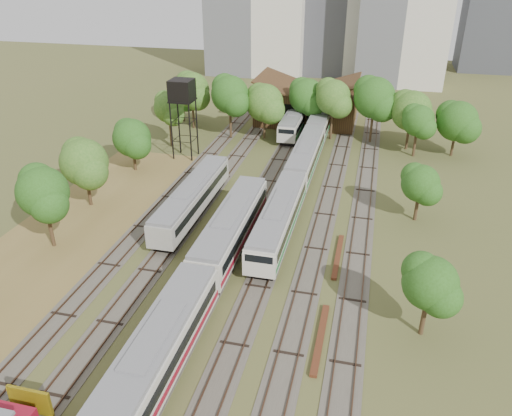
# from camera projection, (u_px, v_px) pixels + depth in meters

# --- Properties ---
(ground) EXTENTS (240.00, 240.00, 0.00)m
(ground) POSITION_uv_depth(u_px,v_px,m) (194.00, 372.00, 34.00)
(ground) COLOR #475123
(ground) RESTS_ON ground
(dry_grass_patch) EXTENTS (14.00, 60.00, 0.04)m
(dry_grass_patch) POSITION_uv_depth(u_px,v_px,m) (35.00, 271.00, 44.70)
(dry_grass_patch) COLOR brown
(dry_grass_patch) RESTS_ON ground
(tracks) EXTENTS (24.60, 80.00, 0.19)m
(tracks) POSITION_uv_depth(u_px,v_px,m) (265.00, 208.00, 55.72)
(tracks) COLOR #4C473D
(tracks) RESTS_ON ground
(railcar_red_set) EXTENTS (3.10, 34.58, 3.83)m
(railcar_red_set) POSITION_uv_depth(u_px,v_px,m) (201.00, 281.00, 39.94)
(railcar_red_set) COLOR black
(railcar_red_set) RESTS_ON ground
(railcar_green_set) EXTENTS (2.91, 52.08, 3.60)m
(railcar_green_set) POSITION_uv_depth(u_px,v_px,m) (305.00, 157.00, 64.44)
(railcar_green_set) COLOR black
(railcar_green_set) RESTS_ON ground
(railcar_rear) EXTENTS (2.77, 16.08, 3.42)m
(railcar_rear) POSITION_uv_depth(u_px,v_px,m) (295.00, 120.00, 78.92)
(railcar_rear) COLOR black
(railcar_rear) RESTS_ON ground
(old_grey_coach) EXTENTS (2.77, 18.00, 3.42)m
(old_grey_coach) POSITION_uv_depth(u_px,v_px,m) (193.00, 198.00, 53.72)
(old_grey_coach) COLOR black
(old_grey_coach) RESTS_ON ground
(water_tower) EXTENTS (3.10, 3.10, 10.71)m
(water_tower) POSITION_uv_depth(u_px,v_px,m) (182.00, 92.00, 65.69)
(water_tower) COLOR black
(water_tower) RESTS_ON ground
(rail_pile_near) EXTENTS (0.51, 7.69, 0.26)m
(rail_pile_near) POSITION_uv_depth(u_px,v_px,m) (320.00, 338.00, 36.74)
(rail_pile_near) COLOR #5C2E1A
(rail_pile_near) RESTS_ON ground
(rail_pile_far) EXTENTS (0.48, 7.64, 0.25)m
(rail_pile_far) POSITION_uv_depth(u_px,v_px,m) (338.00, 256.00, 46.68)
(rail_pile_far) COLOR #5C2E1A
(rail_pile_far) RESTS_ON ground
(maintenance_shed) EXTENTS (16.45, 11.55, 7.58)m
(maintenance_shed) POSITION_uv_depth(u_px,v_px,m) (307.00, 104.00, 82.98)
(maintenance_shed) COLOR #392314
(maintenance_shed) RESTS_ON ground
(tree_band_left) EXTENTS (7.27, 66.95, 8.19)m
(tree_band_left) POSITION_uv_depth(u_px,v_px,m) (86.00, 161.00, 54.38)
(tree_band_left) COLOR #382616
(tree_band_left) RESTS_ON ground
(tree_band_far) EXTENTS (44.97, 10.88, 9.72)m
(tree_band_far) POSITION_uv_depth(u_px,v_px,m) (318.00, 101.00, 73.32)
(tree_band_far) COLOR #382616
(tree_band_far) RESTS_ON ground
(tree_band_right) EXTENTS (4.87, 42.03, 7.28)m
(tree_band_right) POSITION_uv_depth(u_px,v_px,m) (421.00, 173.00, 52.78)
(tree_band_right) COLOR #382616
(tree_band_right) RESTS_ON ground
(tower_far_right) EXTENTS (12.00, 12.00, 28.00)m
(tower_far_right) POSITION_uv_depth(u_px,v_px,m) (493.00, 8.00, 115.47)
(tower_far_right) COLOR #414349
(tower_far_right) RESTS_ON ground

